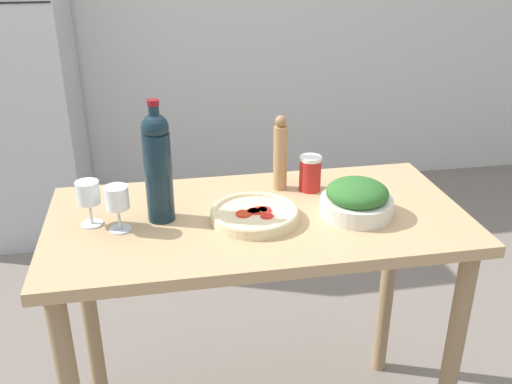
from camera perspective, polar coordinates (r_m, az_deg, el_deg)
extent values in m
cube|color=#B7BCC1|center=(3.53, -23.56, 10.74)|extent=(0.69, 0.71, 1.89)
cube|color=tan|center=(1.72, 0.19, -2.78)|extent=(1.25, 0.62, 0.04)
cylinder|color=#967A55|center=(1.96, 18.86, -16.38)|extent=(0.06, 0.06, 0.86)
cylinder|color=#967A55|center=(2.17, -16.28, -11.48)|extent=(0.06, 0.06, 0.86)
cylinder|color=#967A55|center=(2.31, 13.05, -8.61)|extent=(0.06, 0.06, 0.86)
cylinder|color=#142833|center=(1.66, -9.70, 1.43)|extent=(0.08, 0.08, 0.27)
sphere|color=#142833|center=(1.60, -10.08, 6.39)|extent=(0.08, 0.08, 0.08)
cylinder|color=#142833|center=(1.59, -10.16, 7.44)|extent=(0.03, 0.03, 0.06)
cylinder|color=maroon|center=(1.58, -10.27, 8.79)|extent=(0.03, 0.03, 0.02)
cylinder|color=silver|center=(1.67, -13.41, -3.63)|extent=(0.06, 0.06, 0.00)
cylinder|color=silver|center=(1.66, -13.52, -2.58)|extent=(0.01, 0.01, 0.07)
cylinder|color=white|center=(1.63, -13.75, -0.53)|extent=(0.07, 0.07, 0.07)
cylinder|color=maroon|center=(1.64, -13.68, -1.16)|extent=(0.06, 0.06, 0.03)
cylinder|color=silver|center=(1.73, -16.07, -3.06)|extent=(0.06, 0.06, 0.00)
cylinder|color=silver|center=(1.71, -16.21, -2.03)|extent=(0.01, 0.01, 0.07)
cylinder|color=white|center=(1.68, -16.46, -0.04)|extent=(0.07, 0.07, 0.07)
cylinder|color=maroon|center=(1.70, -16.34, -1.00)|extent=(0.06, 0.06, 0.00)
cylinder|color=#AD7F51|center=(1.85, 2.44, 3.41)|extent=(0.05, 0.05, 0.21)
sphere|color=#936C45|center=(1.81, 2.51, 7.08)|extent=(0.04, 0.04, 0.04)
cylinder|color=silver|center=(1.73, 9.99, -1.44)|extent=(0.22, 0.22, 0.05)
ellipsoid|color=#2D6628|center=(1.71, 10.10, -0.06)|extent=(0.19, 0.19, 0.08)
cylinder|color=beige|center=(1.68, -0.17, -2.41)|extent=(0.26, 0.26, 0.02)
torus|color=beige|center=(1.67, -0.17, -1.98)|extent=(0.26, 0.26, 0.02)
cylinder|color=red|center=(1.68, 0.87, -1.79)|extent=(0.04, 0.04, 0.01)
cylinder|color=red|center=(1.65, 1.09, -2.38)|extent=(0.04, 0.04, 0.01)
cylinder|color=red|center=(1.67, -0.17, -1.95)|extent=(0.04, 0.04, 0.01)
cylinder|color=red|center=(1.67, -0.28, -1.94)|extent=(0.04, 0.04, 0.01)
cylinder|color=red|center=(1.68, 0.27, -1.85)|extent=(0.05, 0.05, 0.01)
cylinder|color=red|center=(1.66, -1.26, -2.19)|extent=(0.04, 0.04, 0.01)
cylinder|color=#B2231E|center=(1.86, 5.43, 1.69)|extent=(0.07, 0.07, 0.11)
cylinder|color=white|center=(1.84, 5.50, 3.37)|extent=(0.07, 0.07, 0.01)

